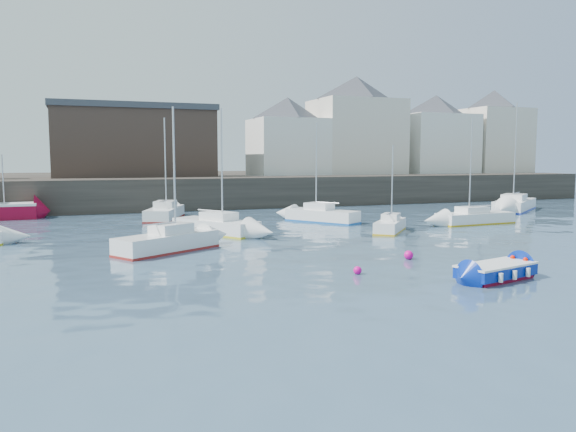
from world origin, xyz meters
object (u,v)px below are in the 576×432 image
object	(u,v)px
sailboat_g	(515,204)
buoy_mid	(409,259)
sailboat_d	(475,218)
buoy_far	(165,230)
buoy_near	(357,274)
sailboat_b	(216,226)
sailboat_a	(168,242)
sailboat_h	(165,213)
blue_dinghy	(496,271)
sailboat_c	(390,225)
sailboat_f	(322,215)

from	to	relation	value
sailboat_g	buoy_mid	world-z (taller)	sailboat_g
sailboat_d	buoy_far	size ratio (longest dim) A/B	18.91
buoy_far	buoy_near	bearing A→B (deg)	-72.71
sailboat_d	buoy_far	xyz separation A→B (m)	(-22.34, 4.71, -0.47)
sailboat_b	sailboat_d	distance (m)	19.53
buoy_mid	buoy_near	bearing A→B (deg)	-150.30
sailboat_b	buoy_mid	world-z (taller)	sailboat_b
sailboat_b	buoy_far	xyz separation A→B (m)	(-2.85, 3.32, -0.53)
sailboat_a	sailboat_g	size ratio (longest dim) A/B	0.77
sailboat_a	sailboat_h	bearing A→B (deg)	82.35
sailboat_h	buoy_mid	xyz separation A→B (m)	(8.58, -22.39, -0.53)
sailboat_b	sailboat_h	xyz separation A→B (m)	(-1.85, 10.06, 0.01)
blue_dinghy	sailboat_h	size ratio (longest dim) A/B	0.47
buoy_far	sailboat_g	bearing A→B (deg)	4.76
sailboat_g	sailboat_h	world-z (taller)	sailboat_g
sailboat_g	sailboat_c	bearing A→B (deg)	-154.04
sailboat_b	sailboat_f	xyz separation A→B (m)	(9.22, 3.75, 0.01)
sailboat_c	buoy_near	world-z (taller)	sailboat_c
blue_dinghy	sailboat_h	world-z (taller)	sailboat_h
sailboat_f	buoy_near	bearing A→B (deg)	-109.48
sailboat_f	buoy_mid	distance (m)	16.28
sailboat_d	sailboat_g	bearing A→B (deg)	35.19
sailboat_g	sailboat_f	bearing A→B (deg)	-173.68
sailboat_a	sailboat_f	world-z (taller)	sailboat_a
buoy_near	buoy_mid	world-z (taller)	buoy_mid
sailboat_d	sailboat_g	distance (m)	12.93
sailboat_f	sailboat_h	world-z (taller)	sailboat_h
buoy_near	sailboat_b	bearing A→B (deg)	100.57
blue_dinghy	buoy_mid	size ratio (longest dim) A/B	8.50
sailboat_d	sailboat_c	bearing A→B (deg)	-168.14
sailboat_d	buoy_mid	size ratio (longest dim) A/B	17.37
sailboat_d	buoy_mid	xyz separation A→B (m)	(-12.76, -10.93, -0.47)
sailboat_b	buoy_near	size ratio (longest dim) A/B	22.46
sailboat_a	sailboat_c	size ratio (longest dim) A/B	1.31
sailboat_d	buoy_far	bearing A→B (deg)	168.09
sailboat_a	sailboat_c	world-z (taller)	sailboat_a
sailboat_h	buoy_near	world-z (taller)	sailboat_h
sailboat_b	buoy_near	world-z (taller)	sailboat_b
sailboat_f	sailboat_g	distance (m)	20.96
sailboat_h	buoy_near	bearing A→B (deg)	-79.48
sailboat_h	sailboat_a	bearing A→B (deg)	-97.65
sailboat_g	buoy_near	bearing A→B (deg)	-142.91
buoy_far	sailboat_a	bearing A→B (deg)	-97.06
sailboat_b	sailboat_h	world-z (taller)	sailboat_h
sailboat_d	sailboat_a	bearing A→B (deg)	-169.07
sailboat_a	buoy_far	xyz separation A→B (m)	(1.15, 9.25, -0.54)
buoy_far	blue_dinghy	bearing A→B (deg)	-63.70
sailboat_f	sailboat_d	bearing A→B (deg)	-26.61
sailboat_a	sailboat_f	xyz separation A→B (m)	(13.22, 9.68, -0.00)
blue_dinghy	sailboat_d	size ratio (longest dim) A/B	0.49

